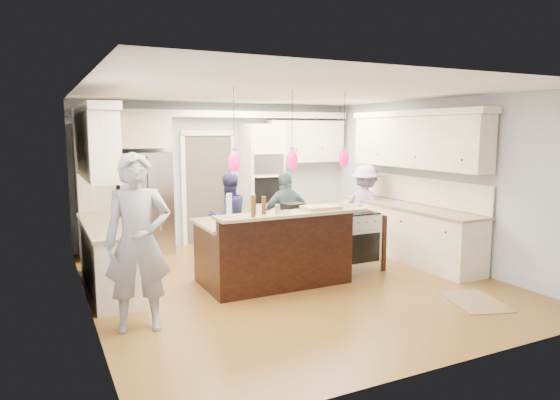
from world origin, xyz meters
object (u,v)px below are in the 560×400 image
Objects in this scene: person_far_left at (229,217)px; island_range at (352,241)px; person_bar_end at (138,243)px; kitchen_island at (273,249)px; refrigerator at (144,203)px.

island_range is at bearing 131.00° from person_far_left.
person_bar_end is (-3.46, -0.98, 0.52)m from island_range.
kitchen_island is 1.55m from person_far_left.
island_range is 3.63m from person_bar_end.
kitchen_island reaches higher than island_range.
refrigerator is 0.92× the size of person_bar_end.
person_bar_end is (-2.05, -0.91, 0.49)m from kitchen_island.
kitchen_island is at bearing -63.10° from refrigerator.
person_bar_end is at bearing -102.18° from refrigerator.
island_range is at bearing -42.59° from refrigerator.
kitchen_island is at bearing 88.82° from person_far_left.
island_range is 0.47× the size of person_bar_end.
kitchen_island is 1.41m from island_range.
refrigerator is at bearing 89.29° from person_bar_end.
person_bar_end reaches higher than kitchen_island.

